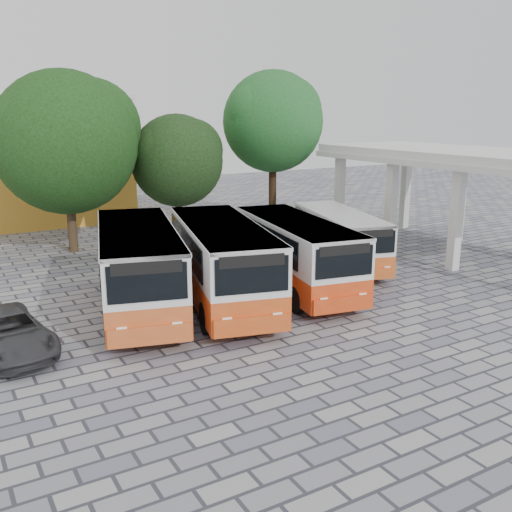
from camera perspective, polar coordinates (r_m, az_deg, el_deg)
ground at (r=21.97m, az=8.95°, el=-5.24°), size 90.00×90.00×0.00m
terminal_shelter at (r=31.09m, az=19.96°, el=9.08°), size 6.80×15.80×5.40m
bus_far_left at (r=21.39m, az=-11.69°, el=-0.75°), size 4.84×9.29×3.17m
bus_centre_left at (r=21.75m, az=-3.42°, el=-0.24°), size 4.76×9.25×3.16m
bus_centre_right at (r=23.56m, az=4.02°, el=0.59°), size 3.88×8.56×2.96m
bus_far_right at (r=27.52m, az=8.37°, el=2.05°), size 4.10×7.71×2.62m
tree_left at (r=31.22m, az=-18.40°, el=11.16°), size 7.67×7.31×9.37m
tree_middle at (r=33.04m, az=-7.83°, el=9.74°), size 5.47×5.21×7.17m
tree_right at (r=36.67m, az=1.80°, el=13.61°), size 6.60×6.29×9.79m
parked_car at (r=19.29m, az=-23.66°, el=-7.05°), size 2.78×4.93×1.30m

